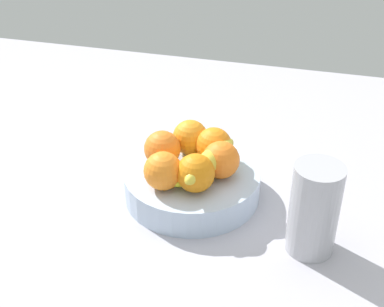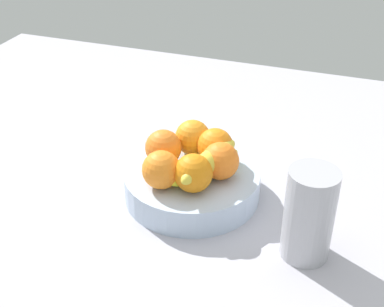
% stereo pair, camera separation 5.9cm
% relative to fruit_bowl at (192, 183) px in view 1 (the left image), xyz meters
% --- Properties ---
extents(ground_plane, '(1.80, 1.40, 0.03)m').
position_rel_fruit_bowl_xyz_m(ground_plane, '(-0.02, 0.01, -0.04)').
color(ground_plane, '#AEACB8').
extents(fruit_bowl, '(0.26, 0.26, 0.06)m').
position_rel_fruit_bowl_xyz_m(fruit_bowl, '(0.00, 0.00, 0.00)').
color(fruit_bowl, silver).
rests_on(fruit_bowl, ground_plane).
extents(orange_front_left, '(0.07, 0.07, 0.07)m').
position_rel_fruit_bowl_xyz_m(orange_front_left, '(0.06, -0.01, 0.06)').
color(orange_front_left, orange).
rests_on(orange_front_left, fruit_bowl).
extents(orange_front_right, '(0.07, 0.07, 0.07)m').
position_rel_fruit_bowl_xyz_m(orange_front_right, '(0.04, 0.06, 0.06)').
color(orange_front_right, orange).
rests_on(orange_front_right, fruit_bowl).
extents(orange_center, '(0.07, 0.07, 0.07)m').
position_rel_fruit_bowl_xyz_m(orange_center, '(-0.02, 0.06, 0.06)').
color(orange_center, orange).
rests_on(orange_center, fruit_bowl).
extents(orange_back_left, '(0.07, 0.07, 0.07)m').
position_rel_fruit_bowl_xyz_m(orange_back_left, '(-0.06, 0.00, 0.06)').
color(orange_back_left, orange).
rests_on(orange_back_left, fruit_bowl).
extents(orange_back_right, '(0.07, 0.07, 0.07)m').
position_rel_fruit_bowl_xyz_m(orange_back_right, '(-0.03, -0.05, 0.06)').
color(orange_back_right, orange).
rests_on(orange_back_right, fruit_bowl).
extents(orange_top_stack, '(0.07, 0.07, 0.07)m').
position_rel_fruit_bowl_xyz_m(orange_top_stack, '(0.02, -0.06, 0.06)').
color(orange_top_stack, orange).
rests_on(orange_top_stack, fruit_bowl).
extents(banana_bunch, '(0.12, 0.18, 0.06)m').
position_rel_fruit_bowl_xyz_m(banana_bunch, '(-0.03, 0.01, 0.06)').
color(banana_bunch, yellow).
rests_on(banana_bunch, fruit_bowl).
extents(thermos_tumbler, '(0.08, 0.08, 0.17)m').
position_rel_fruit_bowl_xyz_m(thermos_tumbler, '(-0.24, 0.09, 0.05)').
color(thermos_tumbler, '#ADADB5').
rests_on(thermos_tumbler, ground_plane).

